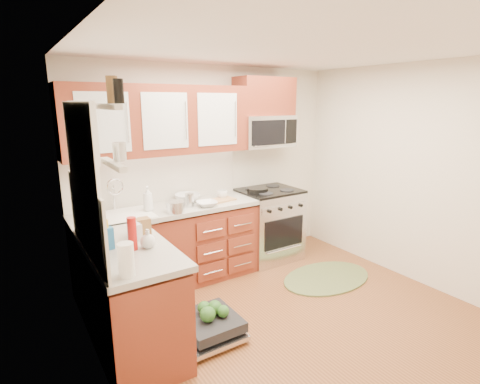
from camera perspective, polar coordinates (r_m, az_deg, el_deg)
floor at (r=3.85m, az=9.25°, el=-19.18°), size 3.50×3.50×0.00m
ceiling at (r=3.27m, az=11.03°, el=20.89°), size 3.50×3.50×0.00m
wall_back at (r=4.75m, az=-4.35°, el=3.61°), size 3.50×0.04×2.50m
wall_left at (r=2.55m, az=-20.55°, el=-6.14°), size 0.04×3.50×2.50m
wall_right at (r=4.69m, az=26.06°, el=2.12°), size 0.04×3.50×2.50m
base_cabinet_back at (r=4.42m, az=-10.66°, el=-8.53°), size 2.05×0.60×0.85m
base_cabinet_left at (r=3.42m, az=-16.26°, el=-15.82°), size 0.60×1.25×0.85m
countertop_back at (r=4.25m, az=-10.89°, el=-2.64°), size 2.07×0.64×0.05m
countertop_left at (r=3.22m, az=-16.65°, el=-8.38°), size 0.64×1.27×0.05m
backsplash_back at (r=4.45m, az=-12.49°, el=2.12°), size 2.05×0.02×0.57m
backsplash_left at (r=3.06m, az=-22.35°, el=-3.85°), size 0.02×1.25×0.57m
upper_cabinets at (r=4.22m, az=-12.19°, el=10.64°), size 2.05×0.35×0.75m
cabinet_over_mw at (r=4.89m, az=3.72°, el=14.33°), size 0.76×0.35×0.47m
range at (r=5.03m, az=4.41°, el=-4.92°), size 0.76×0.64×0.95m
microwave at (r=4.88m, az=3.82°, el=9.22°), size 0.76×0.38×0.40m
sink at (r=4.11m, az=-17.54°, el=-5.07°), size 0.62×0.50×0.26m
dishwasher at (r=3.58m, az=-5.14°, el=-19.85°), size 0.70×0.60×0.20m
window at (r=2.96m, az=-22.86°, el=2.33°), size 0.03×1.05×1.05m
window_blind at (r=2.92m, az=-22.97°, el=8.75°), size 0.02×0.96×0.40m
shelf_upper at (r=2.08m, az=-19.45°, el=12.19°), size 0.04×0.40×0.03m
shelf_lower at (r=2.10m, az=-18.80°, el=4.01°), size 0.04×0.40×0.03m
rug at (r=4.73m, az=13.06°, el=-12.60°), size 1.38×1.16×0.02m
skillet at (r=4.78m, az=2.70°, el=0.34°), size 0.35×0.35×0.05m
stock_pot at (r=4.03m, az=-9.84°, el=-2.24°), size 0.21×0.21×0.12m
cutting_board at (r=4.45m, az=-2.78°, el=-1.20°), size 0.33×0.23×0.02m
canister at (r=4.21m, az=-7.71°, el=-1.24°), size 0.10×0.10×0.15m
paper_towel_roll at (r=2.65m, az=-16.96°, el=-9.87°), size 0.13×0.13×0.24m
mustard_bottle at (r=3.18m, az=-19.99°, el=-6.13°), size 0.09×0.09×0.24m
red_bottle at (r=3.09m, az=-16.10°, el=-6.12°), size 0.09×0.09×0.27m
wooden_box at (r=3.44m, az=-14.78°, el=-5.09°), size 0.15×0.11×0.15m
blue_carton at (r=3.17m, az=-19.73°, el=-6.74°), size 0.12×0.08×0.18m
bowl_a at (r=4.23m, az=-5.07°, el=-1.80°), size 0.26×0.26×0.06m
bowl_b at (r=4.44m, az=-7.97°, el=-0.88°), size 0.39×0.39×0.09m
cup at (r=4.54m, az=-2.75°, el=-0.37°), size 0.13×0.13×0.10m
soap_bottle_a at (r=4.12m, az=-13.86°, el=-1.00°), size 0.14×0.14×0.27m
soap_bottle_b at (r=3.31m, az=-15.71°, el=-5.30°), size 0.10×0.10×0.21m
soap_bottle_c at (r=3.12m, az=-13.89°, el=-6.90°), size 0.15×0.15×0.15m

